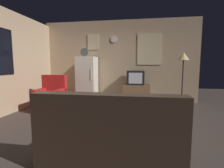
% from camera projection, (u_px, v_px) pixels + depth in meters
% --- Properties ---
extents(ground_plane, '(12.00, 12.00, 0.00)m').
position_uv_depth(ground_plane, '(104.00, 125.00, 3.42)').
color(ground_plane, '#3D332D').
extents(wall_with_art, '(5.20, 0.12, 2.72)m').
position_uv_depth(wall_with_art, '(119.00, 61.00, 5.66)').
color(wall_with_art, tan).
rests_on(wall_with_art, ground_plane).
extents(fridge, '(0.60, 0.62, 1.77)m').
position_uv_depth(fridge, '(87.00, 80.00, 5.45)').
color(fridge, silver).
rests_on(fridge, ground_plane).
extents(tv_stand, '(0.84, 0.53, 0.61)m').
position_uv_depth(tv_stand, '(136.00, 94.00, 5.32)').
color(tv_stand, '#8E6642').
rests_on(tv_stand, ground_plane).
extents(crt_tv, '(0.54, 0.51, 0.44)m').
position_uv_depth(crt_tv, '(136.00, 78.00, 5.26)').
color(crt_tv, black).
rests_on(crt_tv, tv_stand).
extents(standing_lamp, '(0.32, 0.32, 1.59)m').
position_uv_depth(standing_lamp, '(183.00, 61.00, 4.66)').
color(standing_lamp, '#332D28').
rests_on(standing_lamp, ground_plane).
extents(coffee_table, '(0.72, 0.72, 0.42)m').
position_uv_depth(coffee_table, '(82.00, 111.00, 3.66)').
color(coffee_table, '#8E6642').
rests_on(coffee_table, ground_plane).
extents(wine_glass, '(0.05, 0.05, 0.15)m').
position_uv_depth(wine_glass, '(83.00, 99.00, 3.62)').
color(wine_glass, silver).
rests_on(wine_glass, coffee_table).
extents(mug_ceramic_white, '(0.08, 0.08, 0.09)m').
position_uv_depth(mug_ceramic_white, '(72.00, 101.00, 3.52)').
color(mug_ceramic_white, silver).
rests_on(mug_ceramic_white, coffee_table).
extents(mug_ceramic_tan, '(0.08, 0.08, 0.09)m').
position_uv_depth(mug_ceramic_tan, '(88.00, 99.00, 3.78)').
color(mug_ceramic_tan, tan).
rests_on(mug_ceramic_tan, coffee_table).
extents(remote_control, '(0.15, 0.05, 0.02)m').
position_uv_depth(remote_control, '(79.00, 102.00, 3.63)').
color(remote_control, black).
rests_on(remote_control, coffee_table).
extents(armchair, '(0.68, 0.68, 0.96)m').
position_uv_depth(armchair, '(51.00, 98.00, 4.46)').
color(armchair, red).
rests_on(armchair, ground_plane).
extents(couch, '(1.70, 0.80, 0.92)m').
position_uv_depth(couch, '(111.00, 139.00, 2.07)').
color(couch, '#38281E').
rests_on(couch, ground_plane).
extents(book_stack, '(0.21, 0.18, 0.12)m').
position_uv_depth(book_stack, '(156.00, 103.00, 5.08)').
color(book_stack, '#776CBD').
rests_on(book_stack, ground_plane).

